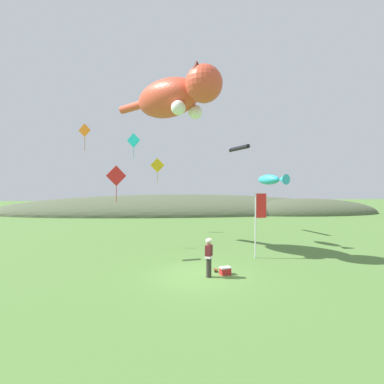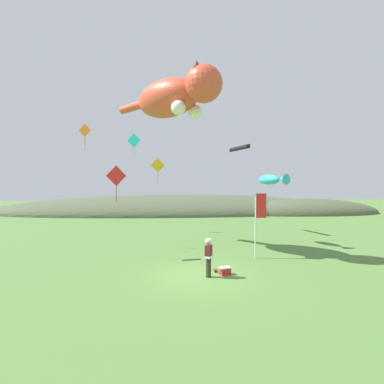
{
  "view_description": "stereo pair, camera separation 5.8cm",
  "coord_description": "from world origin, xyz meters",
  "px_view_note": "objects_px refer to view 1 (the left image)",
  "views": [
    {
      "loc": [
        -1.59,
        -13.71,
        4.34
      ],
      "look_at": [
        0.0,
        4.0,
        3.78
      ],
      "focal_mm": 28.0,
      "sensor_mm": 36.0,
      "label": 1
    },
    {
      "loc": [
        -1.53,
        -13.71,
        4.34
      ],
      "look_at": [
        0.0,
        4.0,
        3.78
      ],
      "focal_mm": 28.0,
      "sensor_mm": 36.0,
      "label": 2
    }
  ],
  "objects_px": {
    "kite_diamond_orange": "(85,131)",
    "kite_diamond_red": "(116,176)",
    "picnic_cooler": "(225,271)",
    "kite_diamond_gold": "(157,165)",
    "festival_attendant": "(209,256)",
    "kite_spool": "(216,270)",
    "kite_fish_windsock": "(272,179)",
    "kite_tube_streamer": "(239,148)",
    "kite_diamond_teal": "(134,141)",
    "festival_banner_pole": "(258,215)",
    "kite_giant_cat": "(175,97)"
  },
  "relations": [
    {
      "from": "kite_diamond_orange",
      "to": "kite_diamond_red",
      "type": "xyz_separation_m",
      "value": [
        2.59,
        -3.38,
        -3.1
      ]
    },
    {
      "from": "picnic_cooler",
      "to": "kite_diamond_gold",
      "type": "relative_size",
      "value": 0.26
    },
    {
      "from": "festival_attendant",
      "to": "kite_spool",
      "type": "distance_m",
      "value": 1.21
    },
    {
      "from": "kite_fish_windsock",
      "to": "kite_tube_streamer",
      "type": "bearing_deg",
      "value": 101.38
    },
    {
      "from": "kite_diamond_orange",
      "to": "kite_diamond_teal",
      "type": "distance_m",
      "value": 6.57
    },
    {
      "from": "festival_attendant",
      "to": "kite_fish_windsock",
      "type": "bearing_deg",
      "value": 51.93
    },
    {
      "from": "festival_banner_pole",
      "to": "kite_tube_streamer",
      "type": "distance_m",
      "value": 10.37
    },
    {
      "from": "festival_attendant",
      "to": "kite_fish_windsock",
      "type": "height_order",
      "value": "kite_fish_windsock"
    },
    {
      "from": "festival_banner_pole",
      "to": "kite_fish_windsock",
      "type": "distance_m",
      "value": 4.85
    },
    {
      "from": "festival_banner_pole",
      "to": "festival_attendant",
      "type": "bearing_deg",
      "value": -136.15
    },
    {
      "from": "kite_spool",
      "to": "picnic_cooler",
      "type": "distance_m",
      "value": 0.57
    },
    {
      "from": "kite_tube_streamer",
      "to": "festival_attendant",
      "type": "bearing_deg",
      "value": -109.77
    },
    {
      "from": "kite_giant_cat",
      "to": "festival_banner_pole",
      "type": "bearing_deg",
      "value": -26.18
    },
    {
      "from": "picnic_cooler",
      "to": "kite_diamond_gold",
      "type": "height_order",
      "value": "kite_diamond_gold"
    },
    {
      "from": "kite_giant_cat",
      "to": "kite_spool",
      "type": "bearing_deg",
      "value": -69.1
    },
    {
      "from": "kite_tube_streamer",
      "to": "kite_giant_cat",
      "type": "bearing_deg",
      "value": -130.54
    },
    {
      "from": "festival_attendant",
      "to": "kite_diamond_gold",
      "type": "height_order",
      "value": "kite_diamond_gold"
    },
    {
      "from": "kite_fish_windsock",
      "to": "kite_diamond_teal",
      "type": "relative_size",
      "value": 1.26
    },
    {
      "from": "picnic_cooler",
      "to": "kite_giant_cat",
      "type": "xyz_separation_m",
      "value": [
        -2.21,
        5.2,
        9.56
      ]
    },
    {
      "from": "kite_diamond_red",
      "to": "kite_diamond_teal",
      "type": "bearing_deg",
      "value": 89.96
    },
    {
      "from": "kite_fish_windsock",
      "to": "kite_tube_streamer",
      "type": "distance_m",
      "value": 6.07
    },
    {
      "from": "kite_giant_cat",
      "to": "kite_diamond_gold",
      "type": "bearing_deg",
      "value": 99.92
    },
    {
      "from": "festival_attendant",
      "to": "kite_tube_streamer",
      "type": "bearing_deg",
      "value": 70.23
    },
    {
      "from": "festival_attendant",
      "to": "kite_spool",
      "type": "height_order",
      "value": "festival_attendant"
    },
    {
      "from": "kite_giant_cat",
      "to": "kite_diamond_red",
      "type": "bearing_deg",
      "value": -152.66
    },
    {
      "from": "kite_giant_cat",
      "to": "kite_fish_windsock",
      "type": "distance_m",
      "value": 8.72
    },
    {
      "from": "kite_diamond_gold",
      "to": "kite_diamond_red",
      "type": "height_order",
      "value": "kite_diamond_gold"
    },
    {
      "from": "kite_spool",
      "to": "kite_tube_streamer",
      "type": "relative_size",
      "value": 0.07
    },
    {
      "from": "picnic_cooler",
      "to": "kite_tube_streamer",
      "type": "xyz_separation_m",
      "value": [
        3.59,
        11.97,
        7.16
      ]
    },
    {
      "from": "kite_diamond_gold",
      "to": "picnic_cooler",
      "type": "bearing_deg",
      "value": -74.43
    },
    {
      "from": "kite_diamond_orange",
      "to": "kite_giant_cat",
      "type": "bearing_deg",
      "value": -15.43
    },
    {
      "from": "kite_giant_cat",
      "to": "kite_diamond_teal",
      "type": "relative_size",
      "value": 3.42
    },
    {
      "from": "kite_fish_windsock",
      "to": "kite_tube_streamer",
      "type": "xyz_separation_m",
      "value": [
        -1.06,
        5.29,
        2.78
      ]
    },
    {
      "from": "festival_attendant",
      "to": "kite_fish_windsock",
      "type": "relative_size",
      "value": 0.64
    },
    {
      "from": "picnic_cooler",
      "to": "kite_fish_windsock",
      "type": "xyz_separation_m",
      "value": [
        4.65,
        6.68,
        4.38
      ]
    },
    {
      "from": "kite_diamond_gold",
      "to": "kite_diamond_red",
      "type": "xyz_separation_m",
      "value": [
        -2.08,
        -9.05,
        -1.13
      ]
    },
    {
      "from": "festival_attendant",
      "to": "kite_spool",
      "type": "xyz_separation_m",
      "value": [
        0.45,
        0.74,
        -0.85
      ]
    },
    {
      "from": "kite_diamond_red",
      "to": "kite_giant_cat",
      "type": "bearing_deg",
      "value": 27.34
    },
    {
      "from": "kite_diamond_red",
      "to": "kite_spool",
      "type": "bearing_deg",
      "value": -30.36
    },
    {
      "from": "kite_giant_cat",
      "to": "kite_fish_windsock",
      "type": "relative_size",
      "value": 2.72
    },
    {
      "from": "picnic_cooler",
      "to": "kite_diamond_red",
      "type": "distance_m",
      "value": 7.96
    },
    {
      "from": "kite_giant_cat",
      "to": "kite_diamond_teal",
      "type": "height_order",
      "value": "kite_giant_cat"
    },
    {
      "from": "picnic_cooler",
      "to": "kite_diamond_orange",
      "type": "bearing_deg",
      "value": 140.04
    },
    {
      "from": "kite_tube_streamer",
      "to": "kite_diamond_orange",
      "type": "height_order",
      "value": "kite_diamond_orange"
    },
    {
      "from": "picnic_cooler",
      "to": "kite_giant_cat",
      "type": "bearing_deg",
      "value": 113.01
    },
    {
      "from": "kite_diamond_orange",
      "to": "kite_spool",
      "type": "bearing_deg",
      "value": -39.53
    },
    {
      "from": "festival_attendant",
      "to": "kite_diamond_teal",
      "type": "height_order",
      "value": "kite_diamond_teal"
    },
    {
      "from": "kite_giant_cat",
      "to": "kite_diamond_teal",
      "type": "distance_m",
      "value": 8.55
    },
    {
      "from": "kite_diamond_orange",
      "to": "kite_diamond_red",
      "type": "relative_size",
      "value": 0.87
    },
    {
      "from": "kite_spool",
      "to": "kite_tube_streamer",
      "type": "distance_m",
      "value": 14.2
    }
  ]
}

